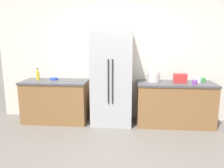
{
  "coord_description": "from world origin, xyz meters",
  "views": [
    {
      "loc": [
        0.22,
        -2.86,
        1.71
      ],
      "look_at": [
        -0.06,
        0.45,
        1.04
      ],
      "focal_mm": 34.81,
      "sensor_mm": 36.0,
      "label": 1
    }
  ],
  "objects_px": {
    "rice_cooker": "(154,75)",
    "cup_b": "(195,82)",
    "toaster": "(180,78)",
    "bowl_a": "(54,79)",
    "refrigerator": "(112,79)",
    "cup_a": "(203,80)",
    "bottle_a": "(38,75)",
    "cup_c": "(199,80)"
  },
  "relations": [
    {
      "from": "refrigerator",
      "to": "rice_cooker",
      "type": "bearing_deg",
      "value": 5.2
    },
    {
      "from": "rice_cooker",
      "to": "toaster",
      "type": "bearing_deg",
      "value": -7.6
    },
    {
      "from": "rice_cooker",
      "to": "bowl_a",
      "type": "relative_size",
      "value": 1.78
    },
    {
      "from": "toaster",
      "to": "cup_c",
      "type": "relative_size",
      "value": 2.76
    },
    {
      "from": "cup_c",
      "to": "toaster",
      "type": "bearing_deg",
      "value": -174.88
    },
    {
      "from": "cup_a",
      "to": "bowl_a",
      "type": "relative_size",
      "value": 0.56
    },
    {
      "from": "cup_b",
      "to": "rice_cooker",
      "type": "bearing_deg",
      "value": 163.26
    },
    {
      "from": "refrigerator",
      "to": "cup_a",
      "type": "bearing_deg",
      "value": 3.79
    },
    {
      "from": "bottle_a",
      "to": "cup_a",
      "type": "distance_m",
      "value": 3.43
    },
    {
      "from": "refrigerator",
      "to": "bottle_a",
      "type": "distance_m",
      "value": 1.58
    },
    {
      "from": "toaster",
      "to": "cup_b",
      "type": "relative_size",
      "value": 2.76
    },
    {
      "from": "cup_a",
      "to": "cup_b",
      "type": "distance_m",
      "value": 0.37
    },
    {
      "from": "bottle_a",
      "to": "cup_b",
      "type": "distance_m",
      "value": 3.19
    },
    {
      "from": "bottle_a",
      "to": "bowl_a",
      "type": "height_order",
      "value": "bottle_a"
    },
    {
      "from": "bottle_a",
      "to": "bowl_a",
      "type": "relative_size",
      "value": 1.53
    },
    {
      "from": "cup_b",
      "to": "toaster",
      "type": "bearing_deg",
      "value": 146.92
    },
    {
      "from": "refrigerator",
      "to": "cup_b",
      "type": "xyz_separation_m",
      "value": [
        1.6,
        -0.15,
        -0.02
      ]
    },
    {
      "from": "bottle_a",
      "to": "cup_a",
      "type": "relative_size",
      "value": 2.73
    },
    {
      "from": "toaster",
      "to": "bowl_a",
      "type": "xyz_separation_m",
      "value": [
        -2.61,
        0.1,
        -0.07
      ]
    },
    {
      "from": "rice_cooker",
      "to": "cup_c",
      "type": "distance_m",
      "value": 0.9
    },
    {
      "from": "cup_a",
      "to": "cup_b",
      "type": "relative_size",
      "value": 1.05
    },
    {
      "from": "cup_a",
      "to": "refrigerator",
      "type": "bearing_deg",
      "value": -176.21
    },
    {
      "from": "toaster",
      "to": "cup_c",
      "type": "xyz_separation_m",
      "value": [
        0.38,
        0.03,
        -0.05
      ]
    },
    {
      "from": "refrigerator",
      "to": "cup_a",
      "type": "height_order",
      "value": "refrigerator"
    },
    {
      "from": "cup_b",
      "to": "bowl_a",
      "type": "xyz_separation_m",
      "value": [
        -2.86,
        0.26,
        -0.02
      ]
    },
    {
      "from": "toaster",
      "to": "cup_a",
      "type": "relative_size",
      "value": 2.64
    },
    {
      "from": "toaster",
      "to": "bottle_a",
      "type": "xyz_separation_m",
      "value": [
        -2.94,
        0.05,
        0.01
      ]
    },
    {
      "from": "rice_cooker",
      "to": "cup_a",
      "type": "bearing_deg",
      "value": 2.59
    },
    {
      "from": "cup_c",
      "to": "cup_b",
      "type": "bearing_deg",
      "value": -125.64
    },
    {
      "from": "cup_b",
      "to": "cup_c",
      "type": "height_order",
      "value": "cup_c"
    },
    {
      "from": "cup_c",
      "to": "cup_a",
      "type": "bearing_deg",
      "value": 37.35
    },
    {
      "from": "cup_c",
      "to": "bowl_a",
      "type": "distance_m",
      "value": 3.0
    },
    {
      "from": "refrigerator",
      "to": "cup_a",
      "type": "relative_size",
      "value": 19.84
    },
    {
      "from": "cup_c",
      "to": "bowl_a",
      "type": "relative_size",
      "value": 0.54
    },
    {
      "from": "rice_cooker",
      "to": "bottle_a",
      "type": "bearing_deg",
      "value": -179.48
    },
    {
      "from": "cup_c",
      "to": "bowl_a",
      "type": "bearing_deg",
      "value": 178.69
    },
    {
      "from": "cup_b",
      "to": "bowl_a",
      "type": "distance_m",
      "value": 2.87
    },
    {
      "from": "cup_b",
      "to": "cup_c",
      "type": "relative_size",
      "value": 1.0
    },
    {
      "from": "bottle_a",
      "to": "cup_a",
      "type": "xyz_separation_m",
      "value": [
        3.43,
        0.07,
        -0.06
      ]
    },
    {
      "from": "toaster",
      "to": "rice_cooker",
      "type": "xyz_separation_m",
      "value": [
        -0.51,
        0.07,
        0.05
      ]
    },
    {
      "from": "rice_cooker",
      "to": "cup_c",
      "type": "bearing_deg",
      "value": -2.17
    },
    {
      "from": "rice_cooker",
      "to": "cup_b",
      "type": "relative_size",
      "value": 3.31
    }
  ]
}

